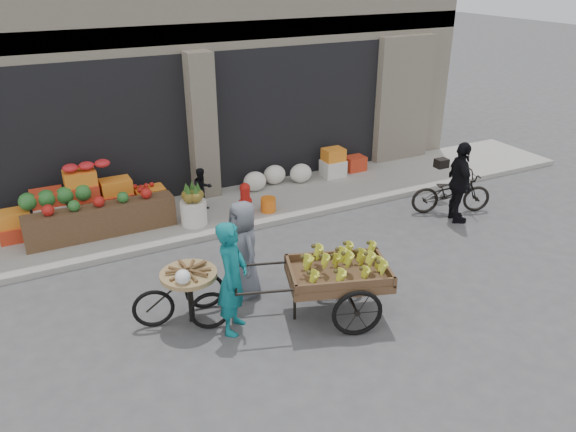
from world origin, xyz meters
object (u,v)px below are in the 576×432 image
orange_bucket (268,205)px  vendor_grey (243,249)px  banana_cart (335,272)px  tricycle_cart (189,288)px  pineapple_bin (194,213)px  fire_hydrant (245,198)px  vendor_woman (232,278)px  bicycle (451,192)px  seated_person (202,189)px  cyclist (460,183)px

orange_bucket → vendor_grey: vendor_grey is taller
banana_cart → tricycle_cart: banana_cart is taller
pineapple_bin → fire_hydrant: fire_hydrant is taller
orange_bucket → vendor_woman: bearing=-122.4°
orange_bucket → bicycle: bicycle is taller
vendor_woman → vendor_grey: 0.97m
fire_hydrant → vendor_grey: (-1.14, -2.61, 0.31)m
pineapple_bin → bicycle: bearing=-17.9°
banana_cart → bicycle: 4.80m
seated_person → banana_cart: bearing=-93.3°
seated_person → vendor_grey: bearing=-107.6°
banana_cart → cyclist: 4.44m
orange_bucket → seated_person: seated_person is taller
tricycle_cart → orange_bucket: bearing=59.0°
vendor_grey → bicycle: size_ratio=0.95×
cyclist → orange_bucket: bearing=81.6°
banana_cart → seated_person: bearing=115.1°
bicycle → banana_cart: bearing=138.9°
bicycle → vendor_grey: bearing=122.5°
banana_cart → tricycle_cart: 2.17m
pineapple_bin → banana_cart: (0.92, -3.86, 0.40)m
vendor_woman → bicycle: (5.74, 1.81, -0.42)m
pineapple_bin → vendor_grey: size_ratio=0.32×
vendor_grey → bicycle: (5.22, 0.99, -0.36)m
bicycle → pineapple_bin: bearing=93.9°
seated_person → cyclist: cyclist is taller
cyclist → pineapple_bin: bearing=89.2°
banana_cart → bicycle: banana_cart is taller
seated_person → cyclist: (4.59, -2.67, 0.27)m
fire_hydrant → bicycle: (4.09, -1.62, -0.05)m
fire_hydrant → cyclist: cyclist is taller
seated_person → bicycle: seated_person is taller
vendor_woman → cyclist: 5.72m
pineapple_bin → vendor_woman: (-0.55, -3.49, 0.50)m
fire_hydrant → pineapple_bin: bearing=177.4°
pineapple_bin → vendor_woman: vendor_woman is taller
vendor_grey → tricycle_cart: bearing=-74.4°
orange_bucket → bicycle: bearing=-23.7°
banana_cart → vendor_woman: size_ratio=1.56×
tricycle_cart → vendor_grey: bearing=29.5°
bicycle → fire_hydrant: bearing=90.1°
orange_bucket → cyclist: bearing=-30.2°
banana_cart → vendor_grey: bearing=147.1°
banana_cart → vendor_woman: vendor_woman is taller
tricycle_cart → vendor_grey: vendor_grey is taller
vendor_grey → cyclist: 5.06m
fire_hydrant → vendor_woman: vendor_woman is taller
banana_cart → vendor_grey: (-0.96, 1.20, 0.04)m
fire_hydrant → cyclist: bearing=-27.5°
seated_person → banana_cart: 4.50m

